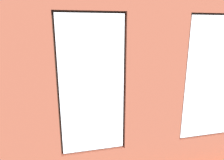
# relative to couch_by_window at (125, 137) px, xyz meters

# --- Properties ---
(ground_plane) EXTENTS (6.94, 6.52, 0.10)m
(ground_plane) POSITION_rel_couch_by_window_xyz_m (-0.28, -2.23, -0.38)
(ground_plane) COLOR brown
(brick_wall_with_windows) EXTENTS (6.34, 0.30, 3.59)m
(brick_wall_with_windows) POSITION_rel_couch_by_window_xyz_m (-0.28, 0.65, 1.46)
(brick_wall_with_windows) COLOR brown
(brick_wall_with_windows) RESTS_ON ground_plane
(couch_by_window) EXTENTS (2.03, 0.87, 0.80)m
(couch_by_window) POSITION_rel_couch_by_window_xyz_m (0.00, 0.00, 0.00)
(couch_by_window) COLOR black
(couch_by_window) RESTS_ON ground_plane
(couch_left) EXTENTS (0.93, 1.79, 0.80)m
(couch_left) POSITION_rel_couch_by_window_xyz_m (-2.74, -1.80, 0.00)
(couch_left) COLOR black
(couch_left) RESTS_ON ground_plane
(coffee_table) EXTENTS (1.24, 0.71, 0.45)m
(coffee_table) POSITION_rel_couch_by_window_xyz_m (0.18, -2.49, 0.06)
(coffee_table) COLOR #A87547
(coffee_table) RESTS_ON ground_plane
(cup_ceramic) EXTENTS (0.09, 0.09, 0.11)m
(cup_ceramic) POSITION_rel_couch_by_window_xyz_m (0.55, -2.39, 0.17)
(cup_ceramic) COLOR #33567F
(cup_ceramic) RESTS_ON coffee_table
(remote_silver) EXTENTS (0.07, 0.18, 0.02)m
(remote_silver) POSITION_rel_couch_by_window_xyz_m (-0.16, -2.62, 0.13)
(remote_silver) COLOR #B2B2B7
(remote_silver) RESTS_ON coffee_table
(media_console) EXTENTS (1.04, 0.42, 0.46)m
(media_console) POSITION_rel_couch_by_window_xyz_m (2.54, -2.00, -0.10)
(media_console) COLOR black
(media_console) RESTS_ON ground_plane
(tv_flatscreen) EXTENTS (0.98, 0.20, 0.67)m
(tv_flatscreen) POSITION_rel_couch_by_window_xyz_m (2.54, -2.00, 0.46)
(tv_flatscreen) COLOR black
(tv_flatscreen) RESTS_ON media_console
(papasan_chair) EXTENTS (1.03, 1.03, 0.67)m
(papasan_chair) POSITION_rel_couch_by_window_xyz_m (-0.33, -4.36, 0.10)
(papasan_chair) COLOR olive
(papasan_chair) RESTS_ON ground_plane
(potted_plant_mid_room_small) EXTENTS (0.26, 0.26, 0.37)m
(potted_plant_mid_room_small) POSITION_rel_couch_by_window_xyz_m (-1.30, -2.83, -0.09)
(potted_plant_mid_room_small) COLOR #9E5638
(potted_plant_mid_room_small) RESTS_ON ground_plane
(potted_plant_by_left_couch) EXTENTS (0.28, 0.28, 0.54)m
(potted_plant_by_left_couch) POSITION_rel_couch_by_window_xyz_m (-2.34, -3.14, 0.00)
(potted_plant_by_left_couch) COLOR beige
(potted_plant_by_left_couch) RESTS_ON ground_plane
(potted_plant_near_tv) EXTENTS (0.41, 0.41, 0.78)m
(potted_plant_near_tv) POSITION_rel_couch_by_window_xyz_m (1.99, -1.03, 0.17)
(potted_plant_near_tv) COLOR brown
(potted_plant_near_tv) RESTS_ON ground_plane
(potted_plant_corner_near_left) EXTENTS (0.94, 0.94, 1.37)m
(potted_plant_corner_near_left) POSITION_rel_couch_by_window_xyz_m (-2.90, -4.48, 0.37)
(potted_plant_corner_near_left) COLOR #47423D
(potted_plant_corner_near_left) RESTS_ON ground_plane
(potted_plant_between_couches) EXTENTS (0.87, 0.95, 1.32)m
(potted_plant_between_couches) POSITION_rel_couch_by_window_xyz_m (-1.47, -0.04, 0.38)
(potted_plant_between_couches) COLOR gray
(potted_plant_between_couches) RESTS_ON ground_plane
(potted_plant_beside_window_right) EXTENTS (0.90, 0.90, 1.51)m
(potted_plant_beside_window_right) POSITION_rel_couch_by_window_xyz_m (1.55, 0.09, 0.40)
(potted_plant_beside_window_right) COLOR #9E5638
(potted_plant_beside_window_right) RESTS_ON ground_plane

